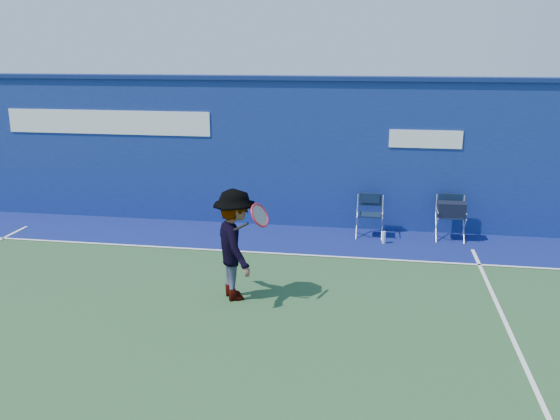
% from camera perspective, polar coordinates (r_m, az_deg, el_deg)
% --- Properties ---
extents(ground, '(80.00, 80.00, 0.00)m').
position_cam_1_polar(ground, '(8.17, -10.97, -11.25)').
color(ground, '#2A4F2A').
rests_on(ground, ground).
extents(stadium_wall, '(24.00, 0.50, 3.08)m').
position_cam_1_polar(stadium_wall, '(12.48, -3.13, 5.77)').
color(stadium_wall, navy).
rests_on(stadium_wall, ground).
extents(out_of_bounds_strip, '(24.00, 1.80, 0.01)m').
position_cam_1_polar(out_of_bounds_strip, '(11.81, -4.15, -2.53)').
color(out_of_bounds_strip, navy).
rests_on(out_of_bounds_strip, ground).
extents(court_lines, '(24.00, 12.00, 0.01)m').
position_cam_1_polar(court_lines, '(8.67, -9.61, -9.46)').
color(court_lines, white).
rests_on(court_lines, out_of_bounds_strip).
extents(directors_chair_left, '(0.50, 0.46, 0.84)m').
position_cam_1_polar(directors_chair_left, '(11.83, 8.60, -1.25)').
color(directors_chair_left, silver).
rests_on(directors_chair_left, ground).
extents(directors_chair_right, '(0.52, 0.47, 0.87)m').
position_cam_1_polar(directors_chair_right, '(11.94, 16.07, -1.09)').
color(directors_chair_right, silver).
rests_on(directors_chair_right, ground).
extents(water_bottle, '(0.07, 0.07, 0.24)m').
position_cam_1_polar(water_bottle, '(11.49, 9.96, -2.62)').
color(water_bottle, silver).
rests_on(water_bottle, ground).
extents(tennis_player, '(1.09, 1.24, 1.66)m').
position_cam_1_polar(tennis_player, '(8.71, -4.35, -3.35)').
color(tennis_player, '#EA4738').
rests_on(tennis_player, ground).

